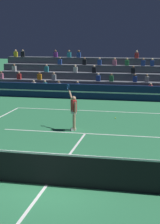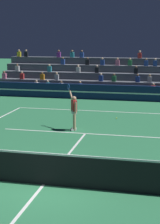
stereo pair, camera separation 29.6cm
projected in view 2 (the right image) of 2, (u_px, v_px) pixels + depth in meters
The scene contains 7 objects.
ground_plane at pixel (44, 185), 11.81m from camera, with size 120.00×120.00×0.00m, color #2D7A4C.
court_lines at pixel (44, 185), 11.81m from camera, with size 11.10×23.90×0.01m.
tennis_net at pixel (43, 168), 11.70m from camera, with size 12.00×0.10×1.10m.
sponsor_banner_wall at pixel (113, 93), 27.12m from camera, with size 18.00×0.26×1.10m.
bleacher_stand at pixel (119, 80), 30.65m from camera, with size 19.51×4.75×3.38m.
tennis_player at pixel (74, 111), 18.43m from camera, with size 0.77×1.18×2.27m.
tennis_ball at pixel (116, 118), 21.12m from camera, with size 0.07×0.07×0.07m, color #C6DB33.
Camera 2 is at (3.56, -10.58, 4.64)m, focal length 60.00 mm.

